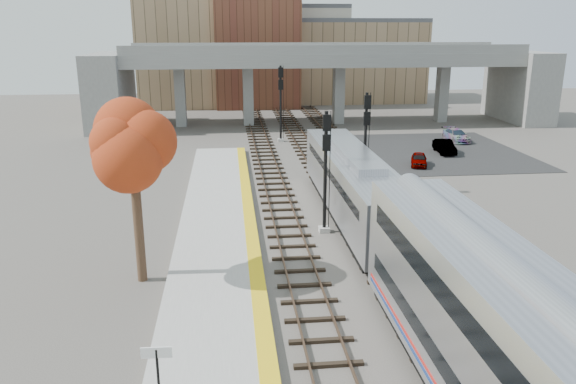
{
  "coord_description": "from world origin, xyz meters",
  "views": [
    {
      "loc": [
        -6.46,
        -22.63,
        11.51
      ],
      "look_at": [
        -3.22,
        7.56,
        2.5
      ],
      "focal_mm": 35.0,
      "sensor_mm": 36.0,
      "label": 1
    }
  ],
  "objects_px": {
    "locomotive": "(353,183)",
    "car_a": "(419,159)",
    "signal_mast_near": "(325,174)",
    "signal_mast_mid": "(365,145)",
    "tree": "(132,143)",
    "car_b": "(445,147)",
    "signal_mast_far": "(281,103)",
    "car_c": "(456,135)"
  },
  "relations": [
    {
      "from": "locomotive",
      "to": "car_a",
      "type": "xyz_separation_m",
      "value": [
        8.62,
        12.77,
        -1.69
      ]
    },
    {
      "from": "signal_mast_near",
      "to": "signal_mast_mid",
      "type": "bearing_deg",
      "value": 61.19
    },
    {
      "from": "tree",
      "to": "car_b",
      "type": "xyz_separation_m",
      "value": [
        24.29,
        24.82,
        -5.91
      ]
    },
    {
      "from": "tree",
      "to": "signal_mast_near",
      "type": "bearing_deg",
      "value": 29.27
    },
    {
      "from": "locomotive",
      "to": "car_b",
      "type": "relative_size",
      "value": 4.98
    },
    {
      "from": "signal_mast_far",
      "to": "signal_mast_near",
      "type": "bearing_deg",
      "value": -90.0
    },
    {
      "from": "signal_mast_near",
      "to": "car_c",
      "type": "distance_m",
      "value": 30.87
    },
    {
      "from": "car_a",
      "to": "car_c",
      "type": "height_order",
      "value": "car_c"
    },
    {
      "from": "car_c",
      "to": "car_a",
      "type": "bearing_deg",
      "value": -128.72
    },
    {
      "from": "locomotive",
      "to": "car_b",
      "type": "bearing_deg",
      "value": 53.83
    },
    {
      "from": "signal_mast_near",
      "to": "car_c",
      "type": "height_order",
      "value": "signal_mast_near"
    },
    {
      "from": "signal_mast_near",
      "to": "car_b",
      "type": "relative_size",
      "value": 1.84
    },
    {
      "from": "locomotive",
      "to": "signal_mast_far",
      "type": "distance_m",
      "value": 24.69
    },
    {
      "from": "signal_mast_mid",
      "to": "signal_mast_far",
      "type": "relative_size",
      "value": 0.93
    },
    {
      "from": "signal_mast_near",
      "to": "car_a",
      "type": "relative_size",
      "value": 2.18
    },
    {
      "from": "car_b",
      "to": "signal_mast_near",
      "type": "bearing_deg",
      "value": -122.44
    },
    {
      "from": "signal_mast_far",
      "to": "car_c",
      "type": "xyz_separation_m",
      "value": [
        18.05,
        -1.88,
        -3.28
      ]
    },
    {
      "from": "tree",
      "to": "car_b",
      "type": "relative_size",
      "value": 2.32
    },
    {
      "from": "tree",
      "to": "car_a",
      "type": "height_order",
      "value": "tree"
    },
    {
      "from": "car_b",
      "to": "locomotive",
      "type": "bearing_deg",
      "value": -121.53
    },
    {
      "from": "signal_mast_far",
      "to": "tree",
      "type": "bearing_deg",
      "value": -106.62
    },
    {
      "from": "locomotive",
      "to": "car_c",
      "type": "xyz_separation_m",
      "value": [
        15.95,
        22.67,
        -1.62
      ]
    },
    {
      "from": "signal_mast_near",
      "to": "signal_mast_mid",
      "type": "height_order",
      "value": "signal_mast_mid"
    },
    {
      "from": "signal_mast_mid",
      "to": "car_c",
      "type": "height_order",
      "value": "signal_mast_mid"
    },
    {
      "from": "car_a",
      "to": "signal_mast_near",
      "type": "bearing_deg",
      "value": -107.76
    },
    {
      "from": "signal_mast_near",
      "to": "car_c",
      "type": "relative_size",
      "value": 1.64
    },
    {
      "from": "locomotive",
      "to": "car_b",
      "type": "height_order",
      "value": "locomotive"
    },
    {
      "from": "signal_mast_mid",
      "to": "car_c",
      "type": "bearing_deg",
      "value": 51.32
    },
    {
      "from": "car_b",
      "to": "car_c",
      "type": "height_order",
      "value": "car_b"
    },
    {
      "from": "signal_mast_near",
      "to": "car_a",
      "type": "xyz_separation_m",
      "value": [
        10.72,
        14.99,
        -2.9
      ]
    },
    {
      "from": "tree",
      "to": "car_a",
      "type": "relative_size",
      "value": 2.75
    },
    {
      "from": "signal_mast_mid",
      "to": "tree",
      "type": "relative_size",
      "value": 0.81
    },
    {
      "from": "car_c",
      "to": "locomotive",
      "type": "bearing_deg",
      "value": -127.33
    },
    {
      "from": "locomotive",
      "to": "car_a",
      "type": "height_order",
      "value": "locomotive"
    },
    {
      "from": "locomotive",
      "to": "signal_mast_mid",
      "type": "xyz_separation_m",
      "value": [
        2.0,
        5.24,
        1.29
      ]
    },
    {
      "from": "signal_mast_far",
      "to": "car_c",
      "type": "distance_m",
      "value": 18.44
    },
    {
      "from": "car_b",
      "to": "car_c",
      "type": "relative_size",
      "value": 0.89
    },
    {
      "from": "tree",
      "to": "car_c",
      "type": "bearing_deg",
      "value": 47.58
    },
    {
      "from": "locomotive",
      "to": "signal_mast_near",
      "type": "xyz_separation_m",
      "value": [
        -2.1,
        -2.22,
        1.21
      ]
    },
    {
      "from": "signal_mast_mid",
      "to": "signal_mast_far",
      "type": "xyz_separation_m",
      "value": [
        -4.1,
        19.31,
        0.37
      ]
    },
    {
      "from": "signal_mast_mid",
      "to": "car_b",
      "type": "relative_size",
      "value": 1.87
    },
    {
      "from": "signal_mast_near",
      "to": "car_a",
      "type": "height_order",
      "value": "signal_mast_near"
    }
  ]
}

